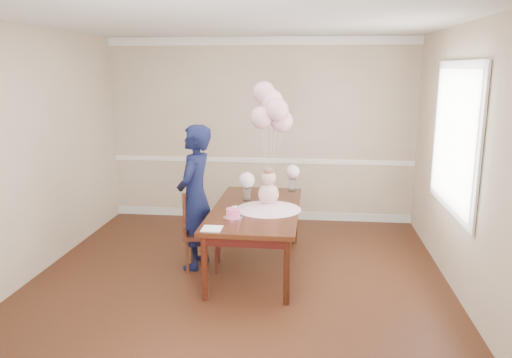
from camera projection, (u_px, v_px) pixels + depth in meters
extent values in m
cube|color=black|center=(236.00, 287.00, 5.24)|extent=(4.50, 5.00, 0.00)
cube|color=silver|center=(233.00, 19.00, 4.65)|extent=(4.50, 5.00, 0.02)
cube|color=tan|center=(261.00, 130.00, 7.37)|extent=(4.50, 0.02, 2.70)
cube|color=tan|center=(159.00, 252.00, 2.52)|extent=(4.50, 0.02, 2.70)
cube|color=tan|center=(21.00, 157.00, 5.19)|extent=(0.02, 5.00, 2.70)
cube|color=tan|center=(470.00, 166.00, 4.70)|extent=(0.02, 5.00, 2.70)
cube|color=white|center=(260.00, 160.00, 7.46)|extent=(4.50, 0.02, 0.07)
cube|color=white|center=(261.00, 41.00, 7.08)|extent=(4.50, 0.02, 0.12)
cube|color=silver|center=(260.00, 214.00, 7.64)|extent=(4.50, 0.02, 0.12)
cube|color=silver|center=(455.00, 138.00, 5.14)|extent=(0.02, 1.66, 1.56)
cube|color=white|center=(453.00, 138.00, 5.15)|extent=(0.01, 1.50, 1.40)
cube|color=black|center=(256.00, 209.00, 5.62)|extent=(0.98, 1.93, 0.05)
cube|color=black|center=(256.00, 216.00, 5.63)|extent=(0.88, 1.83, 0.10)
cylinder|color=black|center=(205.00, 268.00, 4.89)|extent=(0.07, 0.07, 0.67)
cylinder|color=black|center=(287.00, 272.00, 4.80)|extent=(0.07, 0.07, 0.67)
cylinder|color=black|center=(234.00, 216.00, 6.60)|extent=(0.07, 0.07, 0.67)
cylinder|color=black|center=(295.00, 218.00, 6.51)|extent=(0.07, 0.07, 0.67)
cone|color=#F5B4D0|center=(268.00, 205.00, 5.54)|extent=(0.74, 0.74, 0.10)
sphere|color=pink|center=(268.00, 194.00, 5.51)|extent=(0.23, 0.23, 0.23)
sphere|color=#D4AF92|center=(269.00, 178.00, 5.47)|extent=(0.16, 0.16, 0.16)
sphere|color=brown|center=(269.00, 173.00, 5.46)|extent=(0.12, 0.12, 0.12)
cylinder|color=silver|center=(233.00, 218.00, 5.22)|extent=(0.21, 0.21, 0.01)
cylinder|color=#FF509A|center=(233.00, 213.00, 5.21)|extent=(0.15, 0.15, 0.10)
sphere|color=silver|center=(233.00, 207.00, 5.19)|extent=(0.03, 0.03, 0.03)
sphere|color=white|center=(236.00, 207.00, 5.21)|extent=(0.03, 0.03, 0.03)
cylinder|color=silver|center=(247.00, 194.00, 5.89)|extent=(0.10, 0.10, 0.15)
sphere|color=white|center=(247.00, 180.00, 5.85)|extent=(0.18, 0.18, 0.18)
cylinder|color=white|center=(292.00, 185.00, 6.34)|extent=(0.10, 0.10, 0.15)
sphere|color=#F8D0E0|center=(292.00, 172.00, 6.31)|extent=(0.18, 0.18, 0.18)
cube|color=white|center=(212.00, 229.00, 4.86)|extent=(0.19, 0.19, 0.01)
cylinder|color=silver|center=(269.00, 195.00, 6.11)|extent=(0.04, 0.04, 0.02)
sphere|color=#FFB4C7|center=(261.00, 118.00, 5.91)|extent=(0.27, 0.27, 0.27)
sphere|color=#FFB4C7|center=(277.00, 110.00, 5.82)|extent=(0.27, 0.27, 0.27)
sphere|color=#FFB4D9|center=(272.00, 101.00, 5.95)|extent=(0.27, 0.27, 0.27)
sphere|color=#EFA9BD|center=(264.00, 93.00, 5.96)|extent=(0.27, 0.27, 0.27)
sphere|color=#FFB4D4|center=(282.00, 121.00, 5.97)|extent=(0.27, 0.27, 0.27)
cylinder|color=white|center=(265.00, 163.00, 6.03)|extent=(0.09, 0.00, 0.80)
cylinder|color=white|center=(273.00, 160.00, 5.98)|extent=(0.10, 0.05, 0.90)
cylinder|color=silver|center=(270.00, 154.00, 6.05)|extent=(0.02, 0.09, 0.99)
cylinder|color=silver|center=(267.00, 150.00, 6.05)|extent=(0.08, 0.10, 1.09)
cylinder|color=silver|center=(275.00, 164.00, 6.06)|extent=(0.14, 0.07, 0.74)
cube|color=#33130E|center=(203.00, 234.00, 5.67)|extent=(0.43, 0.43, 0.05)
cylinder|color=#3B1A10|center=(187.00, 257.00, 5.56)|extent=(0.04, 0.04, 0.39)
cylinder|color=black|center=(216.00, 257.00, 5.56)|extent=(0.04, 0.04, 0.39)
cylinder|color=#3C1E10|center=(192.00, 247.00, 5.88)|extent=(0.04, 0.04, 0.39)
cylinder|color=#3C1610|center=(219.00, 247.00, 5.87)|extent=(0.04, 0.04, 0.39)
cylinder|color=#32160D|center=(184.00, 216.00, 5.46)|extent=(0.04, 0.04, 0.51)
cylinder|color=#39170F|center=(189.00, 208.00, 5.78)|extent=(0.04, 0.04, 0.51)
cube|color=#3D1E10|center=(187.00, 221.00, 5.64)|extent=(0.06, 0.36, 0.05)
cube|color=#371F0F|center=(187.00, 209.00, 5.61)|extent=(0.06, 0.36, 0.05)
cube|color=#35170E|center=(186.00, 196.00, 5.58)|extent=(0.06, 0.36, 0.05)
imported|color=black|center=(195.00, 197.00, 5.64)|extent=(0.48, 0.65, 1.65)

